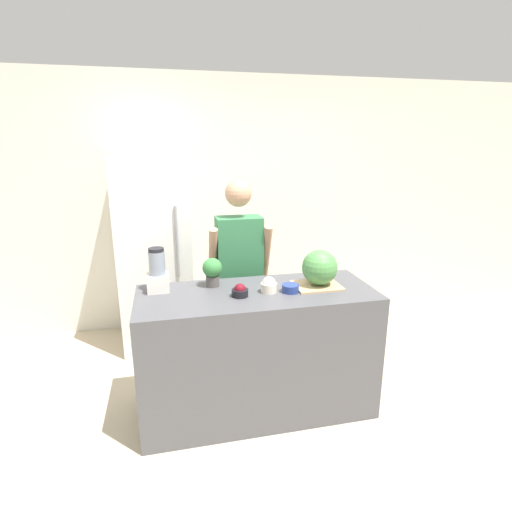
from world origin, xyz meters
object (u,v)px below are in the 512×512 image
(watermelon, at_px, (320,267))
(bowl_cream, at_px, (269,285))
(person, at_px, (239,276))
(blender, at_px, (158,273))
(bowl_cherries, at_px, (240,291))
(bowl_small_blue, at_px, (290,288))
(refrigerator, at_px, (156,253))
(potted_plant, at_px, (212,270))

(watermelon, height_order, bowl_cream, watermelon)
(person, xyz_separation_m, blender, (-0.65, -0.41, 0.20))
(watermelon, xyz_separation_m, bowl_cream, (-0.38, -0.04, -0.09))
(bowl_cherries, xyz_separation_m, bowl_small_blue, (0.36, 0.00, -0.01))
(person, xyz_separation_m, bowl_small_blue, (0.24, -0.63, 0.10))
(bowl_cream, bearing_deg, refrigerator, 121.38)
(bowl_cream, xyz_separation_m, bowl_small_blue, (0.15, -0.03, -0.02))
(refrigerator, distance_m, watermelon, 1.72)
(potted_plant, bearing_deg, watermelon, -12.90)
(bowl_cherries, bearing_deg, person, 80.00)
(person, relative_size, watermelon, 6.47)
(refrigerator, xyz_separation_m, watermelon, (1.17, -1.25, 0.16))
(bowl_cherries, bearing_deg, bowl_cream, 8.68)
(bowl_cherries, distance_m, potted_plant, 0.30)
(refrigerator, height_order, bowl_small_blue, refrigerator)
(bowl_cream, bearing_deg, potted_plant, 150.26)
(bowl_cherries, bearing_deg, watermelon, 6.68)
(blender, bearing_deg, watermelon, -8.00)
(blender, relative_size, potted_plant, 1.48)
(bowl_cream, bearing_deg, watermelon, 5.58)
(watermelon, distance_m, potted_plant, 0.77)
(bowl_small_blue, bearing_deg, person, 111.07)
(bowl_cream, height_order, potted_plant, potted_plant)
(bowl_cream, bearing_deg, blender, 165.28)
(refrigerator, xyz_separation_m, blender, (0.04, -1.09, 0.15))
(refrigerator, bearing_deg, watermelon, -46.94)
(person, bearing_deg, potted_plant, -124.21)
(bowl_cherries, relative_size, bowl_small_blue, 0.95)
(bowl_cherries, height_order, blender, blender)
(bowl_small_blue, bearing_deg, bowl_cherries, -179.75)
(blender, bearing_deg, person, 32.12)
(bowl_cherries, bearing_deg, bowl_small_blue, 0.25)
(watermelon, xyz_separation_m, potted_plant, (-0.75, 0.17, -0.02))
(bowl_cherries, relative_size, potted_plant, 0.53)
(bowl_small_blue, bearing_deg, potted_plant, 154.93)
(bowl_small_blue, bearing_deg, watermelon, 15.99)
(refrigerator, height_order, bowl_cherries, refrigerator)
(watermelon, height_order, potted_plant, watermelon)
(person, relative_size, potted_plant, 7.87)
(bowl_cream, relative_size, potted_plant, 0.54)
(watermelon, bearing_deg, bowl_small_blue, -164.01)
(refrigerator, distance_m, bowl_small_blue, 1.62)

